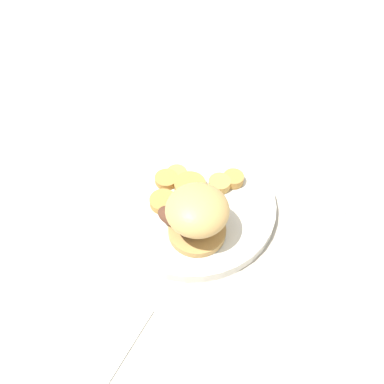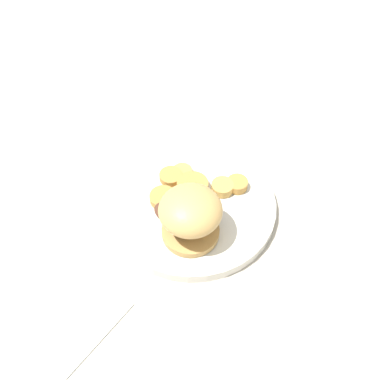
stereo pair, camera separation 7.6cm
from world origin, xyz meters
name	(u,v)px [view 2 (the right image)]	position (x,y,z in m)	size (l,w,h in m)	color
ground_plane	(192,208)	(0.00, 0.00, 0.00)	(4.00, 4.00, 0.00)	#B2A899
dinner_plate	(192,204)	(0.00, 0.00, 0.01)	(0.29, 0.29, 0.02)	white
sandwich	(192,214)	(0.00, -0.07, 0.07)	(0.12, 0.11, 0.09)	tan
potato_round_0	(171,176)	(-0.04, 0.05, 0.03)	(0.04, 0.04, 0.01)	#BC8942
potato_round_1	(237,184)	(0.08, 0.03, 0.03)	(0.04, 0.04, 0.02)	#BC8942
potato_round_2	(182,172)	(-0.02, 0.06, 0.03)	(0.04, 0.04, 0.01)	tan
potato_round_3	(163,199)	(-0.05, 0.00, 0.03)	(0.05, 0.05, 0.01)	#BC8942
potato_round_4	(192,186)	(0.00, 0.03, 0.03)	(0.06, 0.06, 0.02)	#BC8942
potato_round_5	(222,187)	(0.05, 0.03, 0.03)	(0.04, 0.04, 0.02)	tan
fork	(327,197)	(0.24, 0.03, 0.00)	(0.07, 0.15, 0.00)	silver
napkin	(80,321)	(-0.16, -0.22, 0.00)	(0.14, 0.09, 0.01)	white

